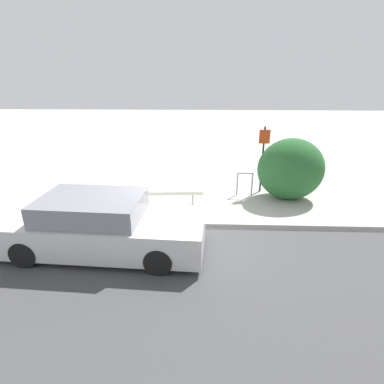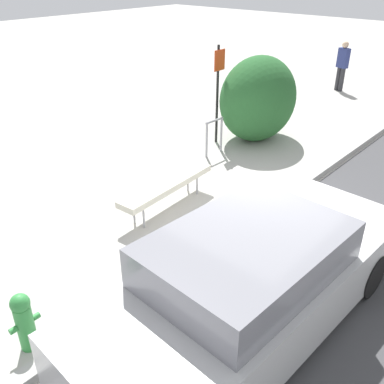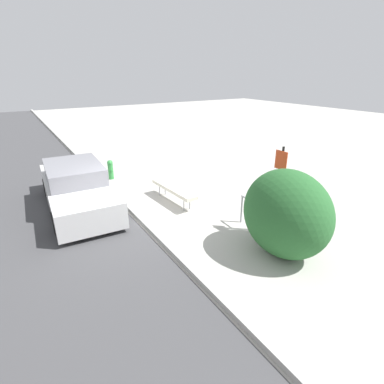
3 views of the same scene
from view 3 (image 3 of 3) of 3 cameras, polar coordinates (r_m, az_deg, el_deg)
The scene contains 8 objects.
ground_plane at distance 8.86m, azimuth -10.07°, elevation -4.97°, with size 60.00×60.00×0.00m, color #ADAAA3.
curb at distance 8.84m, azimuth -10.09°, elevation -4.59°, with size 60.00×0.20×0.13m.
bench at distance 9.62m, azimuth -3.51°, elevation 0.57°, with size 2.12×0.55×0.52m.
bike_rack at distance 8.25m, azimuth 10.54°, elevation -3.26°, with size 0.55×0.07×0.83m.
sign_post at distance 7.79m, azimuth 16.28°, elevation 1.71°, with size 0.36×0.08×2.30m.
fire_hydrant at distance 12.20m, azimuth -15.26°, elevation 4.25°, with size 0.36×0.22×0.77m.
shrub_hedge at distance 7.02m, azimuth 17.51°, elevation -4.00°, with size 2.15×1.67×2.03m.
parked_car_near at distance 9.92m, azimuth -21.07°, elevation 0.79°, with size 4.80×1.98×1.35m.
Camera 3 is at (7.42, -2.78, 3.98)m, focal length 28.00 mm.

